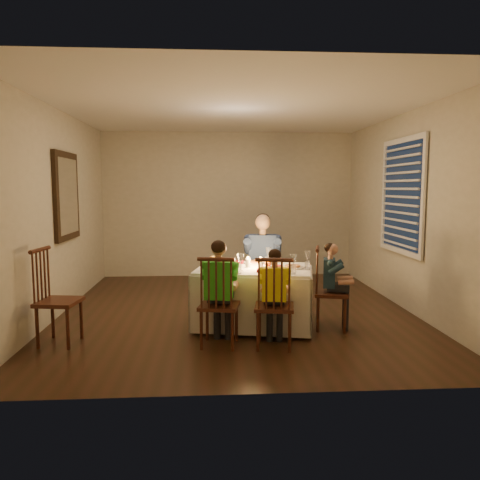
{
  "coord_description": "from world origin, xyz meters",
  "views": [
    {
      "loc": [
        -0.35,
        -6.0,
        1.62
      ],
      "look_at": [
        0.06,
        0.15,
        0.92
      ],
      "focal_mm": 35.0,
      "sensor_mm": 36.0,
      "label": 1
    }
  ],
  "objects": [
    {
      "name": "squash",
      "position": [
        -0.31,
        -0.29,
        0.74
      ],
      "size": [
        0.09,
        0.09,
        0.09
      ],
      "primitive_type": "sphere",
      "color": "yellow",
      "rests_on": "dining_table"
    },
    {
      "name": "window_blinds",
      "position": [
        2.21,
        0.1,
        1.5
      ],
      "size": [
        0.07,
        1.34,
        1.54
      ],
      "color": "#0C1931",
      "rests_on": "wall_right"
    },
    {
      "name": "setting_adult",
      "position": [
        0.19,
        -0.39,
        0.7
      ],
      "size": [
        0.31,
        0.31,
        0.02
      ],
      "primitive_type": "cylinder",
      "rotation": [
        0.0,
        0.0,
        -0.21
      ],
      "color": "white",
      "rests_on": "dining_table"
    },
    {
      "name": "chair_extra",
      "position": [
        -1.9,
        -1.18,
        0.0
      ],
      "size": [
        0.44,
        0.46,
        1.0
      ],
      "primitive_type": null,
      "rotation": [
        0.0,
        0.0,
        1.44
      ],
      "color": "#36180E",
      "rests_on": "ground"
    },
    {
      "name": "dining_table",
      "position": [
        0.17,
        -0.67,
        0.49
      ],
      "size": [
        1.5,
        1.21,
        0.66
      ],
      "rotation": [
        0.0,
        0.0,
        -0.21
      ],
      "color": "white",
      "rests_on": "ground"
    },
    {
      "name": "wall_right",
      "position": [
        2.25,
        0.0,
        1.3
      ],
      "size": [
        0.02,
        5.0,
        2.6
      ],
      "primitive_type": "cube",
      "color": "beige",
      "rests_on": "ground"
    },
    {
      "name": "ground",
      "position": [
        0.0,
        0.0,
        0.0
      ],
      "size": [
        5.0,
        5.0,
        0.0
      ],
      "primitive_type": "plane",
      "color": "black",
      "rests_on": "ground"
    },
    {
      "name": "wall_left",
      "position": [
        -2.25,
        0.0,
        1.3
      ],
      "size": [
        0.02,
        5.0,
        2.6
      ],
      "primitive_type": "cube",
      "color": "beige",
      "rests_on": "ground"
    },
    {
      "name": "child_yellow",
      "position": [
        0.3,
        -1.42,
        0.0
      ],
      "size": [
        0.36,
        0.34,
        1.01
      ],
      "primitive_type": null,
      "rotation": [
        0.0,
        0.0,
        2.98
      ],
      "color": "yellow",
      "rests_on": "ground"
    },
    {
      "name": "ceiling",
      "position": [
        0.0,
        0.0,
        2.6
      ],
      "size": [
        5.0,
        5.0,
        0.0
      ],
      "primitive_type": "plane",
      "color": "white",
      "rests_on": "wall_back"
    },
    {
      "name": "candle_right",
      "position": [
        0.24,
        -0.69,
        0.74
      ],
      "size": [
        0.06,
        0.06,
        0.1
      ],
      "primitive_type": "cylinder",
      "color": "white",
      "rests_on": "dining_table"
    },
    {
      "name": "setting_green",
      "position": [
        -0.18,
        -0.91,
        0.7
      ],
      "size": [
        0.31,
        0.31,
        0.02
      ],
      "primitive_type": "cylinder",
      "rotation": [
        0.0,
        0.0,
        -0.21
      ],
      "color": "white",
      "rests_on": "dining_table"
    },
    {
      "name": "orange_fruit",
      "position": [
        0.33,
        -0.66,
        0.73
      ],
      "size": [
        0.08,
        0.08,
        0.08
      ],
      "primitive_type": "sphere",
      "color": "#DD5F12",
      "rests_on": "dining_table"
    },
    {
      "name": "adult",
      "position": [
        0.34,
        0.0,
        0.0
      ],
      "size": [
        0.53,
        0.49,
        1.28
      ],
      "primitive_type": null,
      "rotation": [
        0.0,
        0.0,
        -0.14
      ],
      "color": "navy",
      "rests_on": "ground"
    },
    {
      "name": "chair_end",
      "position": [
        1.04,
        -0.85,
        0.0
      ],
      "size": [
        0.45,
        0.46,
        0.94
      ],
      "primitive_type": null,
      "rotation": [
        0.0,
        0.0,
        1.33
      ],
      "color": "#36180E",
      "rests_on": "ground"
    },
    {
      "name": "child_teal",
      "position": [
        1.04,
        -0.85,
        0.0
      ],
      "size": [
        0.35,
        0.37,
        0.99
      ],
      "primitive_type": null,
      "rotation": [
        0.0,
        0.0,
        1.33
      ],
      "color": "#1B3345",
      "rests_on": "ground"
    },
    {
      "name": "wall_mirror",
      "position": [
        -2.22,
        0.3,
        1.5
      ],
      "size": [
        0.06,
        0.95,
        1.15
      ],
      "color": "black",
      "rests_on": "wall_left"
    },
    {
      "name": "child_green",
      "position": [
        -0.25,
        -1.34,
        0.0
      ],
      "size": [
        0.43,
        0.4,
        1.09
      ],
      "primitive_type": null,
      "rotation": [
        0.0,
        0.0,
        2.95
      ],
      "color": "green",
      "rests_on": "ground"
    },
    {
      "name": "candle_left",
      "position": [
        0.1,
        -0.66,
        0.74
      ],
      "size": [
        0.06,
        0.06,
        0.1
      ],
      "primitive_type": "cylinder",
      "color": "white",
      "rests_on": "dining_table"
    },
    {
      "name": "serving_bowl",
      "position": [
        -0.15,
        -0.39,
        0.72
      ],
      "size": [
        0.23,
        0.23,
        0.05
      ],
      "primitive_type": "imported",
      "rotation": [
        0.0,
        0.0,
        -0.25
      ],
      "color": "white",
      "rests_on": "dining_table"
    },
    {
      "name": "setting_teal",
      "position": [
        0.6,
        -0.75,
        0.7
      ],
      "size": [
        0.31,
        0.31,
        0.02
      ],
      "primitive_type": "cylinder",
      "rotation": [
        0.0,
        0.0,
        -0.21
      ],
      "color": "white",
      "rests_on": "dining_table"
    },
    {
      "name": "chair_near_left",
      "position": [
        -0.25,
        -1.34,
        0.0
      ],
      "size": [
        0.45,
        0.44,
        0.94
      ],
      "primitive_type": null,
      "rotation": [
        0.0,
        0.0,
        2.95
      ],
      "color": "#36180E",
      "rests_on": "ground"
    },
    {
      "name": "setting_yellow",
      "position": [
        0.39,
        -0.99,
        0.7
      ],
      "size": [
        0.31,
        0.31,
        0.02
      ],
      "primitive_type": "cylinder",
      "rotation": [
        0.0,
        0.0,
        -0.21
      ],
      "color": "white",
      "rests_on": "dining_table"
    },
    {
      "name": "wall_back",
      "position": [
        0.0,
        2.5,
        1.3
      ],
      "size": [
        4.5,
        0.02,
        2.6
      ],
      "primitive_type": "cube",
      "color": "beige",
      "rests_on": "ground"
    },
    {
      "name": "chair_near_right",
      "position": [
        0.3,
        -1.42,
        0.0
      ],
      "size": [
        0.44,
        0.43,
        0.94
      ],
      "primitive_type": null,
      "rotation": [
        0.0,
        0.0,
        2.98
      ],
      "color": "#36180E",
      "rests_on": "ground"
    },
    {
      "name": "chair_adult",
      "position": [
        0.34,
        0.0,
        0.0
      ],
      "size": [
        0.43,
        0.42,
        0.94
      ],
      "primitive_type": null,
      "rotation": [
        0.0,
        0.0,
        -0.14
      ],
      "color": "#36180E",
      "rests_on": "ground"
    }
  ]
}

